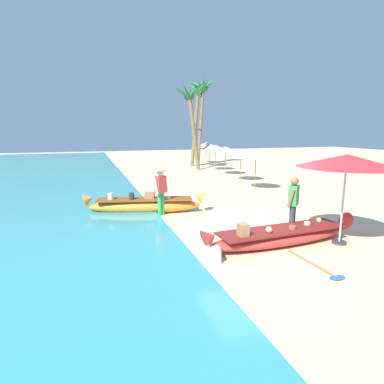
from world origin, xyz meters
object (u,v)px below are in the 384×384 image
at_px(boat_orange_midground, 145,205).
at_px(person_tourist_customer, 293,203).
at_px(boat_red_foreground, 282,236).
at_px(patio_umbrella_large, 347,161).
at_px(paddle, 320,268).
at_px(palm_tree_leaning_seaward, 198,100).
at_px(palm_tree_tall_inland, 203,95).
at_px(cooler_box, 211,255).
at_px(palm_tree_mid_cluster, 190,102).
at_px(person_vendor_hatted, 161,187).

relative_size(boat_orange_midground, person_tourist_customer, 2.56).
xyz_separation_m(boat_red_foreground, patio_umbrella_large, (1.50, -0.42, 1.93)).
bearing_deg(boat_orange_midground, paddle, -65.03).
height_order(boat_orange_midground, patio_umbrella_large, patio_umbrella_large).
bearing_deg(palm_tree_leaning_seaward, paddle, -102.23).
distance_m(palm_tree_tall_inland, cooler_box, 20.83).
distance_m(boat_orange_midground, paddle, 6.47).
distance_m(person_tourist_customer, palm_tree_mid_cluster, 15.91).
xyz_separation_m(boat_red_foreground, palm_tree_mid_cluster, (2.66, 15.75, 4.72)).
relative_size(boat_red_foreground, patio_umbrella_large, 1.87).
bearing_deg(boat_orange_midground, palm_tree_leaning_seaward, 63.44).
xyz_separation_m(person_vendor_hatted, cooler_box, (0.17, -4.24, -0.84)).
bearing_deg(paddle, boat_orange_midground, 114.97).
height_order(boat_red_foreground, palm_tree_leaning_seaward, palm_tree_leaning_seaward).
height_order(person_vendor_hatted, patio_umbrella_large, patio_umbrella_large).
bearing_deg(person_tourist_customer, boat_orange_midground, 131.92).
bearing_deg(boat_red_foreground, cooler_box, -169.72).
xyz_separation_m(boat_orange_midground, palm_tree_leaning_seaward, (7.06, 14.13, 5.13)).
relative_size(person_vendor_hatted, palm_tree_leaning_seaward, 0.25).
distance_m(palm_tree_mid_cluster, cooler_box, 17.51).
height_order(boat_red_foreground, patio_umbrella_large, patio_umbrella_large).
height_order(boat_red_foreground, person_tourist_customer, person_tourist_customer).
height_order(patio_umbrella_large, cooler_box, patio_umbrella_large).
distance_m(boat_red_foreground, paddle, 1.55).
xyz_separation_m(palm_tree_tall_inland, palm_tree_leaning_seaward, (-0.41, 0.02, -0.44)).
relative_size(palm_tree_tall_inland, cooler_box, 16.75).
bearing_deg(person_tourist_customer, palm_tree_mid_cluster, 82.52).
distance_m(patio_umbrella_large, palm_tree_leaning_seaward, 19.36).
bearing_deg(boat_orange_midground, boat_red_foreground, -57.14).
xyz_separation_m(boat_orange_midground, paddle, (2.73, -5.86, -0.27)).
bearing_deg(cooler_box, palm_tree_mid_cluster, 89.20).
height_order(person_tourist_customer, cooler_box, person_tourist_customer).
distance_m(cooler_box, paddle, 2.37).
distance_m(person_tourist_customer, patio_umbrella_large, 1.73).
xyz_separation_m(person_vendor_hatted, palm_tree_leaning_seaward, (6.57, 14.61, 4.43)).
distance_m(boat_orange_midground, person_vendor_hatted, 0.98).
bearing_deg(patio_umbrella_large, person_tourist_customer, 133.25).
distance_m(boat_red_foreground, palm_tree_mid_cluster, 16.65).
distance_m(boat_red_foreground, boat_orange_midground, 5.16).
bearing_deg(patio_umbrella_large, cooler_box, 179.57).
distance_m(person_tourist_customer, palm_tree_leaning_seaward, 18.88).
bearing_deg(cooler_box, boat_red_foreground, 26.06).
bearing_deg(palm_tree_tall_inland, boat_red_foreground, -104.22).
relative_size(patio_umbrella_large, palm_tree_mid_cluster, 0.39).
bearing_deg(person_vendor_hatted, palm_tree_mid_cluster, 67.32).
bearing_deg(person_vendor_hatted, palm_tree_tall_inland, 64.44).
height_order(boat_red_foreground, person_vendor_hatted, person_vendor_hatted).
bearing_deg(boat_orange_midground, patio_umbrella_large, -47.83).
distance_m(palm_tree_tall_inland, paddle, 21.34).
bearing_deg(boat_red_foreground, paddle, -92.57).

